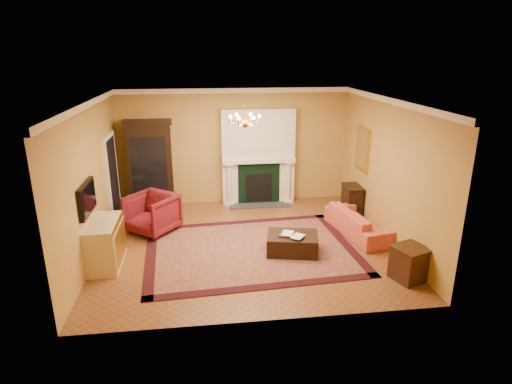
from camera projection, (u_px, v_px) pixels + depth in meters
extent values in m
cube|color=brown|center=(246.00, 244.00, 9.07)|extent=(6.00, 5.50, 0.02)
cube|color=silver|center=(245.00, 99.00, 8.12)|extent=(6.00, 5.50, 0.02)
cube|color=#B49140|center=(235.00, 147.00, 11.20)|extent=(6.00, 0.02, 3.00)
cube|color=#B49140|center=(266.00, 230.00, 6.00)|extent=(6.00, 0.02, 3.00)
cube|color=#B49140|center=(90.00, 181.00, 8.24)|extent=(0.02, 5.50, 3.00)
cube|color=#B49140|center=(388.00, 171.00, 8.96)|extent=(0.02, 5.50, 3.00)
cube|color=silver|center=(258.00, 157.00, 11.19)|extent=(1.90, 0.32, 2.50)
cube|color=silver|center=(259.00, 135.00, 10.84)|extent=(1.10, 0.01, 0.80)
cube|color=black|center=(259.00, 184.00, 11.25)|extent=(1.10, 0.02, 1.10)
cube|color=black|center=(259.00, 188.00, 11.28)|extent=(0.70, 0.02, 0.75)
cube|color=#333333|center=(259.00, 205.00, 11.30)|extent=(1.60, 0.50, 0.04)
cube|color=silver|center=(258.00, 160.00, 11.15)|extent=(1.90, 0.44, 0.10)
cylinder|color=silver|center=(229.00, 184.00, 11.13)|extent=(0.14, 0.14, 1.18)
cylinder|color=silver|center=(288.00, 182.00, 11.32)|extent=(0.14, 0.14, 1.18)
cube|color=white|center=(234.00, 91.00, 10.70)|extent=(6.00, 0.08, 0.12)
cube|color=white|center=(83.00, 106.00, 7.79)|extent=(0.08, 5.50, 0.12)
cube|color=white|center=(393.00, 101.00, 8.50)|extent=(0.08, 5.50, 0.12)
cube|color=silver|center=(112.00, 179.00, 9.98)|extent=(0.08, 1.05, 2.10)
cube|color=black|center=(114.00, 180.00, 10.00)|extent=(0.02, 0.85, 1.95)
cube|color=black|center=(87.00, 199.00, 7.73)|extent=(0.08, 0.95, 0.58)
cube|color=black|center=(89.00, 198.00, 7.73)|extent=(0.01, 0.85, 0.48)
cube|color=gold|center=(363.00, 149.00, 10.23)|extent=(0.05, 0.76, 1.05)
cube|color=white|center=(361.00, 149.00, 10.22)|extent=(0.01, 0.62, 0.90)
cylinder|color=#C28335|center=(245.00, 111.00, 8.19)|extent=(0.03, 0.03, 0.40)
sphere|color=#C28335|center=(245.00, 124.00, 8.27)|extent=(0.16, 0.16, 0.16)
sphere|color=#FFE5B2|center=(259.00, 116.00, 8.26)|extent=(0.07, 0.07, 0.07)
sphere|color=#FFE5B2|center=(251.00, 114.00, 8.47)|extent=(0.07, 0.07, 0.07)
sphere|color=#FFE5B2|center=(237.00, 115.00, 8.44)|extent=(0.07, 0.07, 0.07)
sphere|color=#FFE5B2|center=(230.00, 117.00, 8.19)|extent=(0.07, 0.07, 0.07)
sphere|color=#FFE5B2|center=(239.00, 118.00, 7.98)|extent=(0.07, 0.07, 0.07)
sphere|color=#FFE5B2|center=(254.00, 118.00, 8.01)|extent=(0.07, 0.07, 0.07)
cube|color=#410D14|center=(251.00, 250.00, 8.78)|extent=(4.41, 3.43, 0.02)
cube|color=black|center=(151.00, 167.00, 10.81)|extent=(1.12, 0.58, 2.18)
imported|color=maroon|center=(152.00, 212.00, 9.51)|extent=(1.28, 1.27, 0.97)
cylinder|color=black|center=(138.00, 223.00, 10.07)|extent=(0.27, 0.27, 0.04)
cylinder|color=black|center=(137.00, 210.00, 9.97)|extent=(0.06, 0.06, 0.62)
cylinder|color=silver|center=(135.00, 197.00, 9.86)|extent=(0.39, 0.39, 0.03)
cube|color=beige|center=(105.00, 243.00, 8.06)|extent=(0.56, 1.17, 0.87)
imported|color=#CC4840|center=(359.00, 218.00, 9.43)|extent=(0.89, 1.98, 0.75)
cube|color=#34190E|center=(409.00, 264.00, 7.57)|extent=(0.66, 0.66, 0.59)
cube|color=black|center=(352.00, 201.00, 10.57)|extent=(0.39, 0.66, 0.72)
cube|color=black|center=(292.00, 243.00, 8.61)|extent=(1.13, 0.92, 0.37)
cube|color=black|center=(290.00, 235.00, 8.53)|extent=(0.50, 0.44, 0.03)
imported|color=gray|center=(282.00, 227.00, 8.50)|extent=(0.21, 0.11, 0.29)
imported|color=gray|center=(293.00, 229.00, 8.38)|extent=(0.18, 0.15, 0.29)
cylinder|color=gray|center=(230.00, 157.00, 11.03)|extent=(0.12, 0.12, 0.10)
cone|color=#0F3812|center=(230.00, 148.00, 10.96)|extent=(0.17, 0.17, 0.37)
cylinder|color=gray|center=(286.00, 156.00, 11.21)|extent=(0.10, 0.10, 0.08)
cone|color=#0F3812|center=(286.00, 148.00, 11.15)|extent=(0.14, 0.14, 0.30)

